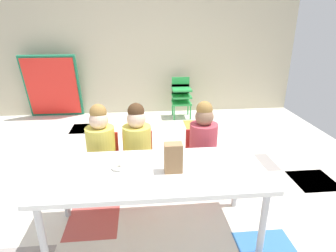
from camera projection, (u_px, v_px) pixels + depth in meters
name	position (u px, v px, depth m)	size (l,w,h in m)	color
ground_plane	(145.00, 190.00, 2.87)	(5.49, 5.24, 0.02)	silver
back_wall	(140.00, 36.00, 4.82)	(5.49, 0.10, 2.68)	beige
craft_table	(154.00, 176.00, 2.10)	(1.65, 0.71, 0.58)	white
seated_child_near_camera	(101.00, 143.00, 2.59)	(0.34, 0.34, 0.92)	red
seated_child_middle_seat	(138.00, 142.00, 2.62)	(0.32, 0.32, 0.92)	red
seated_child_far_right	(203.00, 139.00, 2.67)	(0.33, 0.33, 0.92)	red
kid_chair_green_stack	(181.00, 95.00, 4.86)	(0.32, 0.30, 0.68)	green
folded_activity_table	(53.00, 87.00, 4.79)	(0.90, 0.29, 1.09)	#19724C
paper_bag_brown	(174.00, 158.00, 2.03)	(0.13, 0.09, 0.22)	#9E754C
paper_plate_near_edge	(119.00, 169.00, 2.08)	(0.18, 0.18, 0.01)	white
paper_plate_center_table	(90.00, 163.00, 2.18)	(0.18, 0.18, 0.01)	white
donut_powdered_on_plate	(119.00, 167.00, 2.08)	(0.10, 0.10, 0.03)	white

